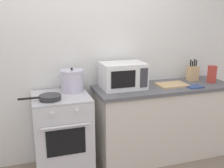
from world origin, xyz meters
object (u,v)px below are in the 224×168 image
at_px(microwave, 123,76).
at_px(oven_mitt, 195,87).
at_px(stove, 62,135).
at_px(pasta_box, 212,74).
at_px(stock_pot, 72,81).
at_px(knife_block, 193,73).
at_px(cutting_board, 172,85).
at_px(frying_pan, 49,98).

distance_m(microwave, oven_mitt, 0.87).
xyz_separation_m(stove, microwave, (0.74, 0.08, 0.61)).
bearing_deg(stove, pasta_box, -0.87).
height_order(stock_pot, pasta_box, stock_pot).
xyz_separation_m(microwave, knife_block, (0.99, 0.06, -0.05)).
bearing_deg(cutting_board, microwave, 172.70).
distance_m(stove, pasta_box, 1.98).
bearing_deg(oven_mitt, stock_pot, 168.60).
distance_m(stove, cutting_board, 1.43).
bearing_deg(stock_pot, pasta_box, -5.05).
bearing_deg(microwave, oven_mitt, -16.13).
bearing_deg(cutting_board, stock_pot, 174.08).
relative_size(knife_block, pasta_box, 1.29).
bearing_deg(knife_block, stock_pot, -179.41).
height_order(stove, oven_mitt, oven_mitt).
distance_m(stock_pot, knife_block, 1.58).
height_order(microwave, oven_mitt, microwave).
bearing_deg(stock_pot, knife_block, 0.59).
relative_size(cutting_board, pasta_box, 1.64).
distance_m(stove, frying_pan, 0.51).
distance_m(stove, stock_pot, 0.61).
xyz_separation_m(stove, stock_pot, (0.15, 0.12, 0.58)).
bearing_deg(microwave, frying_pan, -167.00).
xyz_separation_m(stock_pot, cutting_board, (1.19, -0.12, -0.11)).
bearing_deg(cutting_board, oven_mitt, -36.84).
xyz_separation_m(stove, oven_mitt, (1.56, -0.16, 0.47)).
xyz_separation_m(stove, pasta_box, (1.89, -0.03, 0.57)).
bearing_deg(stock_pot, stove, -140.67).
bearing_deg(pasta_box, microwave, 174.66).
xyz_separation_m(cutting_board, pasta_box, (0.55, -0.03, 0.10)).
bearing_deg(stove, stock_pot, 39.33).
bearing_deg(frying_pan, knife_block, 8.01).
distance_m(stove, knife_block, 1.82).
bearing_deg(stock_pot, frying_pan, -138.51).
bearing_deg(oven_mitt, stove, 174.18).
relative_size(stock_pot, cutting_board, 0.94).
relative_size(frying_pan, pasta_box, 1.92).
relative_size(cutting_board, oven_mitt, 2.00).
xyz_separation_m(cutting_board, knife_block, (0.38, 0.14, 0.09)).
bearing_deg(frying_pan, stove, 43.96).
xyz_separation_m(stock_pot, knife_block, (1.58, 0.02, -0.02)).
height_order(microwave, knife_block, microwave).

